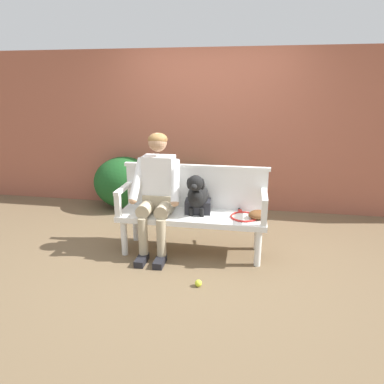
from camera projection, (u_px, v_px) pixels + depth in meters
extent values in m
plane|color=brown|center=(192.00, 251.00, 3.90)|extent=(40.00, 40.00, 0.00)
cube|color=#9E5642|center=(211.00, 131.00, 5.15)|extent=(8.00, 0.30, 2.32)
ellipsoid|color=#1E5B23|center=(192.00, 189.00, 5.09)|extent=(0.87, 0.83, 0.68)
ellipsoid|color=#194C1E|center=(124.00, 182.00, 5.24)|extent=(0.93, 0.79, 0.79)
cube|color=white|center=(192.00, 216.00, 3.77)|extent=(1.61, 0.51, 0.06)
cylinder|color=white|center=(124.00, 238.00, 3.78)|extent=(0.07, 0.07, 0.40)
cylinder|color=white|center=(258.00, 248.00, 3.54)|extent=(0.07, 0.07, 0.40)
cylinder|color=white|center=(136.00, 225.00, 4.14)|extent=(0.07, 0.07, 0.40)
cylinder|color=white|center=(258.00, 233.00, 3.90)|extent=(0.07, 0.07, 0.40)
cube|color=white|center=(195.00, 188.00, 3.91)|extent=(1.61, 0.05, 0.46)
cube|color=white|center=(195.00, 167.00, 3.83)|extent=(1.65, 0.06, 0.04)
cube|color=white|center=(118.00, 206.00, 3.65)|extent=(0.06, 0.06, 0.24)
cube|color=white|center=(124.00, 188.00, 3.81)|extent=(0.06, 0.51, 0.04)
cube|color=white|center=(264.00, 215.00, 3.40)|extent=(0.06, 0.06, 0.24)
cube|color=white|center=(264.00, 195.00, 3.56)|extent=(0.06, 0.51, 0.04)
cube|color=black|center=(142.00, 260.00, 3.64)|extent=(0.10, 0.24, 0.07)
cylinder|color=tan|center=(143.00, 236.00, 3.64)|extent=(0.10, 0.10, 0.41)
cylinder|color=tan|center=(147.00, 208.00, 3.71)|extent=(0.15, 0.32, 0.15)
cube|color=black|center=(160.00, 262.00, 3.60)|extent=(0.10, 0.24, 0.07)
cylinder|color=tan|center=(161.00, 238.00, 3.61)|extent=(0.10, 0.10, 0.41)
cylinder|color=tan|center=(164.00, 209.00, 3.68)|extent=(0.15, 0.32, 0.15)
cube|color=tan|center=(159.00, 202.00, 3.84)|extent=(0.32, 0.24, 0.20)
cube|color=white|center=(159.00, 179.00, 3.79)|extent=(0.34, 0.22, 0.52)
cylinder|color=white|center=(137.00, 179.00, 3.70)|extent=(0.14, 0.33, 0.45)
sphere|color=tan|center=(133.00, 200.00, 3.65)|extent=(0.09, 0.09, 0.09)
cylinder|color=white|center=(175.00, 181.00, 3.63)|extent=(0.14, 0.33, 0.45)
sphere|color=tan|center=(175.00, 202.00, 3.57)|extent=(0.09, 0.09, 0.09)
sphere|color=tan|center=(158.00, 142.00, 3.65)|extent=(0.20, 0.20, 0.20)
ellipsoid|color=olive|center=(158.00, 139.00, 3.65)|extent=(0.21, 0.21, 0.14)
cylinder|color=black|center=(191.00, 212.00, 3.70)|extent=(0.05, 0.05, 0.09)
cylinder|color=black|center=(202.00, 213.00, 3.67)|extent=(0.05, 0.05, 0.09)
cylinder|color=black|center=(194.00, 206.00, 3.88)|extent=(0.05, 0.05, 0.09)
cylinder|color=black|center=(205.00, 206.00, 3.86)|extent=(0.05, 0.05, 0.09)
ellipsoid|color=black|center=(198.00, 196.00, 3.73)|extent=(0.23, 0.34, 0.27)
sphere|color=black|center=(196.00, 197.00, 3.62)|extent=(0.15, 0.15, 0.15)
sphere|color=black|center=(195.00, 183.00, 3.54)|extent=(0.17, 0.17, 0.17)
ellipsoid|color=black|center=(194.00, 187.00, 3.47)|extent=(0.07, 0.10, 0.06)
ellipsoid|color=black|center=(189.00, 183.00, 3.56)|extent=(0.05, 0.04, 0.12)
ellipsoid|color=black|center=(202.00, 184.00, 3.54)|extent=(0.05, 0.04, 0.12)
sphere|color=black|center=(201.00, 187.00, 3.86)|extent=(0.08, 0.08, 0.08)
torus|color=red|center=(244.00, 217.00, 3.65)|extent=(0.36, 0.36, 0.02)
cylinder|color=silver|center=(244.00, 217.00, 3.65)|extent=(0.25, 0.25, 0.00)
cube|color=red|center=(240.00, 211.00, 3.81)|extent=(0.05, 0.08, 0.02)
cylinder|color=black|center=(237.00, 207.00, 3.94)|extent=(0.09, 0.22, 0.03)
ellipsoid|color=brown|center=(258.00, 215.00, 3.61)|extent=(0.28, 0.27, 0.09)
cube|color=#232328|center=(198.00, 206.00, 3.79)|extent=(0.30, 0.22, 0.14)
sphere|color=#CCDB33|center=(198.00, 283.00, 3.21)|extent=(0.07, 0.07, 0.07)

